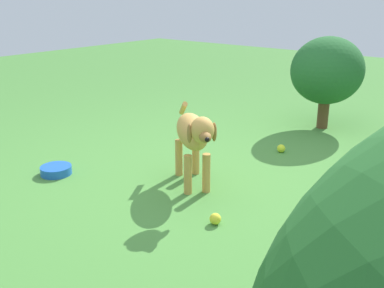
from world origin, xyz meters
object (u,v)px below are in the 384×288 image
dog (194,135)px  tennis_ball_0 (281,148)px  tennis_ball_1 (215,219)px  water_bowl (56,170)px

dog → tennis_ball_0: (-0.97, 0.14, -0.33)m
dog → tennis_ball_0: bearing=120.7°
tennis_ball_1 → water_bowl: bearing=-84.4°
water_bowl → dog: bearing=117.4°
dog → tennis_ball_0: dog is taller
tennis_ball_0 → tennis_ball_1: same height
tennis_ball_1 → water_bowl: (0.13, -1.32, -0.00)m
tennis_ball_0 → tennis_ball_1: bearing=12.4°
tennis_ball_0 → tennis_ball_1: size_ratio=1.00×
dog → water_bowl: size_ratio=2.99×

